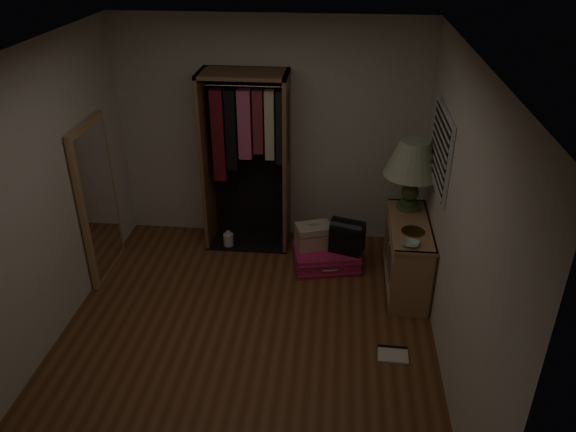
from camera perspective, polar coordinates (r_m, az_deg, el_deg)
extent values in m
plane|color=#573019|center=(5.38, -4.27, -12.22)|extent=(4.00, 4.00, 0.00)
cube|color=beige|center=(6.45, -1.76, 8.47)|extent=(3.50, 0.02, 2.60)
cube|color=beige|center=(3.08, -11.56, -17.75)|extent=(3.50, 0.02, 2.60)
cube|color=beige|center=(4.67, 16.79, -0.93)|extent=(0.02, 4.00, 2.60)
cube|color=beige|center=(5.23, -24.07, 0.95)|extent=(0.02, 4.00, 2.60)
cube|color=silver|center=(4.19, -5.58, 15.93)|extent=(3.50, 4.00, 0.01)
cube|color=silver|center=(5.46, 15.26, 6.49)|extent=(0.03, 0.96, 0.76)
cube|color=black|center=(5.46, 15.25, 6.49)|extent=(0.03, 0.90, 0.70)
cube|color=silver|center=(5.57, 14.68, 3.54)|extent=(0.01, 0.88, 0.02)
cube|color=silver|center=(5.54, 14.78, 4.27)|extent=(0.01, 0.88, 0.02)
cube|color=silver|center=(5.51, 14.88, 5.01)|extent=(0.01, 0.88, 0.02)
cube|color=silver|center=(5.48, 14.97, 5.75)|extent=(0.01, 0.88, 0.02)
cube|color=silver|center=(5.46, 15.08, 6.50)|extent=(0.01, 0.88, 0.02)
cube|color=silver|center=(5.43, 15.18, 7.26)|extent=(0.01, 0.88, 0.02)
cube|color=silver|center=(5.40, 15.28, 8.03)|extent=(0.01, 0.88, 0.02)
cube|color=silver|center=(5.38, 15.39, 8.81)|extent=(0.01, 0.88, 0.02)
cube|color=silver|center=(5.35, 15.49, 9.59)|extent=(0.01, 0.88, 0.02)
cube|color=#9D714C|center=(5.51, 12.53, -6.89)|extent=(0.40, 0.03, 0.75)
cube|color=#9D714C|center=(6.41, 11.63, -1.39)|extent=(0.40, 0.03, 0.75)
cube|color=#9D714C|center=(6.12, 11.75, -6.43)|extent=(0.40, 1.04, 0.03)
cube|color=#9D714C|center=(5.85, 12.23, -2.32)|extent=(0.40, 1.04, 0.03)
cube|color=#9D714C|center=(5.77, 12.40, -0.91)|extent=(0.42, 1.12, 0.03)
cube|color=brown|center=(5.98, 13.85, -4.00)|extent=(0.02, 1.10, 0.75)
cube|color=#9D714C|center=(6.10, 11.93, -0.13)|extent=(0.36, 0.38, 0.13)
cube|color=gray|center=(5.63, 11.65, -7.74)|extent=(0.21, 0.03, 0.31)
cube|color=#4C3833|center=(5.68, 11.56, -7.65)|extent=(0.20, 0.04, 0.26)
cube|color=#B7AD99|center=(5.72, 11.26, -7.43)|extent=(0.15, 0.03, 0.25)
cube|color=brown|center=(5.74, 11.43, -7.04)|extent=(0.19, 0.03, 0.29)
cube|color=#3F4C59|center=(5.79, 11.50, -6.96)|extent=(0.21, 0.03, 0.25)
cube|color=gray|center=(5.80, 11.39, -6.65)|extent=(0.19, 0.03, 0.29)
cube|color=#59594C|center=(5.83, 11.40, -6.50)|extent=(0.20, 0.03, 0.28)
cube|color=#B2724C|center=(5.88, 11.43, -6.48)|extent=(0.22, 0.05, 0.22)
cube|color=beige|center=(5.91, 11.26, -5.79)|extent=(0.18, 0.05, 0.31)
cube|color=#332D38|center=(5.97, 11.23, -5.64)|extent=(0.19, 0.05, 0.27)
cube|color=gray|center=(6.01, 11.28, -5.29)|extent=(0.21, 0.05, 0.29)
cube|color=#4C3833|center=(6.04, 11.05, -4.90)|extent=(0.16, 0.04, 0.32)
cube|color=#B7AD99|center=(6.08, 11.20, -4.65)|extent=(0.20, 0.04, 0.32)
cube|color=brown|center=(6.14, 11.02, -4.79)|extent=(0.18, 0.03, 0.23)
cube|color=#3F4C59|center=(6.15, 11.17, -4.28)|extent=(0.21, 0.03, 0.31)
cube|color=gray|center=(6.19, 10.91, -4.10)|extent=(0.16, 0.03, 0.29)
cube|color=#59594C|center=(6.24, 10.86, -4.15)|extent=(0.16, 0.03, 0.24)
cube|color=#B2724C|center=(6.27, 11.01, -3.84)|extent=(0.20, 0.04, 0.26)
cube|color=beige|center=(6.32, 11.06, -3.61)|extent=(0.22, 0.04, 0.25)
cube|color=#332D38|center=(6.37, 10.88, -3.35)|extent=(0.18, 0.04, 0.25)
cube|color=brown|center=(6.44, -8.28, 5.51)|extent=(0.04, 0.50, 2.05)
cube|color=brown|center=(6.29, -0.16, 5.25)|extent=(0.04, 0.50, 2.05)
cube|color=brown|center=(6.03, -4.61, 14.22)|extent=(0.95, 0.50, 0.04)
cube|color=black|center=(6.56, -3.93, 6.19)|extent=(0.95, 0.02, 2.05)
cube|color=black|center=(6.81, -3.96, -2.50)|extent=(0.95, 0.50, 0.02)
cylinder|color=white|center=(6.06, -4.56, 13.03)|extent=(0.87, 0.02, 0.02)
cube|color=#590F19|center=(6.26, -7.02, 8.16)|extent=(0.14, 0.16, 1.04)
cube|color=black|center=(6.21, -5.74, 8.72)|extent=(0.11, 0.15, 0.90)
cube|color=#BF4C72|center=(6.16, -4.40, 9.27)|extent=(0.14, 0.14, 0.77)
cube|color=maroon|center=(6.13, -3.05, 9.51)|extent=(0.11, 0.10, 0.71)
cube|color=beige|center=(6.12, -1.87, 9.19)|extent=(0.10, 0.10, 0.77)
cube|color=black|center=(6.12, -0.59, 8.96)|extent=(0.13, 0.11, 0.82)
cube|color=#A57E50|center=(6.19, -18.75, 1.49)|extent=(0.05, 0.80, 1.70)
cube|color=white|center=(6.18, -18.51, 1.48)|extent=(0.01, 0.68, 1.58)
cube|color=#BE1750|center=(6.29, 3.87, -4.27)|extent=(0.78, 0.62, 0.22)
cube|color=white|center=(6.32, 3.85, -4.72)|extent=(0.80, 0.65, 0.01)
cube|color=white|center=(6.26, 3.89, -3.81)|extent=(0.80, 0.65, 0.01)
cylinder|color=white|center=(6.08, 4.26, -5.56)|extent=(0.16, 0.05, 0.02)
cube|color=tan|center=(6.23, 2.62, -2.01)|extent=(0.44, 0.37, 0.26)
cube|color=brown|center=(6.20, 2.63, -1.58)|extent=(0.45, 0.38, 0.01)
cylinder|color=white|center=(6.16, 2.64, -0.88)|extent=(0.11, 0.05, 0.02)
cube|color=black|center=(6.17, 6.02, -2.39)|extent=(0.40, 0.32, 0.27)
cylinder|color=black|center=(6.10, 6.09, -1.30)|extent=(0.40, 0.32, 0.23)
cylinder|color=#3A4C25|center=(6.06, 12.13, 1.00)|extent=(0.30, 0.30, 0.04)
cylinder|color=#3A4C25|center=(6.04, 12.17, 1.40)|extent=(0.18, 0.18, 0.05)
sphere|color=#3A4C25|center=(5.99, 12.29, 2.41)|extent=(0.21, 0.21, 0.18)
cylinder|color=#3A4C25|center=(5.93, 12.43, 3.66)|extent=(0.08, 0.08, 0.11)
cone|color=beige|center=(5.84, 12.67, 5.77)|extent=(0.70, 0.70, 0.36)
cone|color=beige|center=(5.84, 12.67, 5.77)|extent=(0.63, 0.63, 0.34)
cylinder|color=olive|center=(5.62, 12.58, -1.55)|extent=(0.25, 0.25, 0.01)
imported|color=#95B398|center=(5.38, 12.33, -2.79)|extent=(0.21, 0.21, 0.04)
cylinder|color=silver|center=(6.69, -6.06, -2.47)|extent=(0.13, 0.13, 0.17)
cylinder|color=silver|center=(6.64, -6.10, -1.70)|extent=(0.05, 0.05, 0.04)
cube|color=beige|center=(5.26, 10.61, -13.67)|extent=(0.27, 0.22, 0.02)
cube|color=black|center=(5.33, 10.57, -13.03)|extent=(0.27, 0.04, 0.02)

